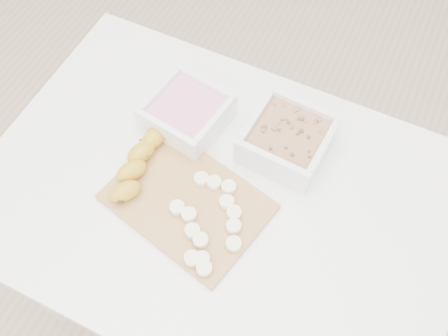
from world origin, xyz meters
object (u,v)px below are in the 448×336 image
at_px(bowl_granola, 287,139).
at_px(cutting_board, 188,202).
at_px(bowl_yogurt, 187,113).
at_px(table, 218,212).
at_px(banana, 145,159).

height_order(bowl_granola, cutting_board, bowl_granola).
xyz_separation_m(bowl_yogurt, bowl_granola, (0.23, 0.03, 0.00)).
relative_size(table, bowl_granola, 5.56).
xyz_separation_m(bowl_granola, banana, (-0.25, -0.17, -0.01)).
xyz_separation_m(cutting_board, banana, (-0.12, 0.04, 0.03)).
bearing_deg(table, banana, -177.01).
relative_size(bowl_granola, banana, 0.77).
xyz_separation_m(table, banana, (-0.17, -0.01, 0.13)).
distance_m(table, bowl_yogurt, 0.23).
distance_m(cutting_board, banana, 0.13).
height_order(bowl_yogurt, bowl_granola, bowl_granola).
relative_size(bowl_granola, cutting_board, 0.58).
bearing_deg(bowl_yogurt, table, -43.41).
height_order(bowl_granola, banana, bowl_granola).
height_order(bowl_yogurt, cutting_board, bowl_yogurt).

